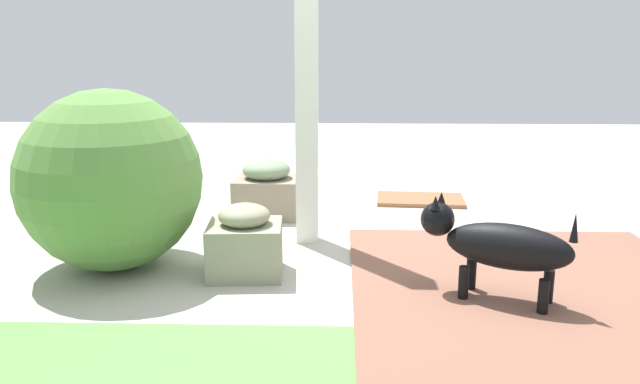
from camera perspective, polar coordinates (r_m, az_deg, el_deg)
ground_plane at (r=3.78m, az=5.28°, el=-5.45°), size 12.00×12.00×0.00m
brick_path at (r=3.19m, az=19.62°, el=-9.70°), size 1.80×2.40×0.02m
porch_pillar at (r=3.81m, az=-1.19°, el=10.71°), size 0.13×0.13×2.08m
stone_planter_nearest at (r=4.53m, az=-4.77°, el=0.21°), size 0.45×0.40×0.41m
stone_planter_mid at (r=3.40m, az=-6.70°, el=-4.52°), size 0.40×0.37×0.39m
round_shrub at (r=3.59m, az=-18.18°, el=1.00°), size 0.98×0.98×0.98m
terracotta_pot_broad at (r=4.74m, az=-19.06°, el=1.23°), size 0.42×0.42×0.46m
dog at (r=3.11m, az=15.51°, el=-4.48°), size 0.70×0.45×0.50m
doormat at (r=5.00m, az=8.93°, el=-0.67°), size 0.69×0.45×0.03m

